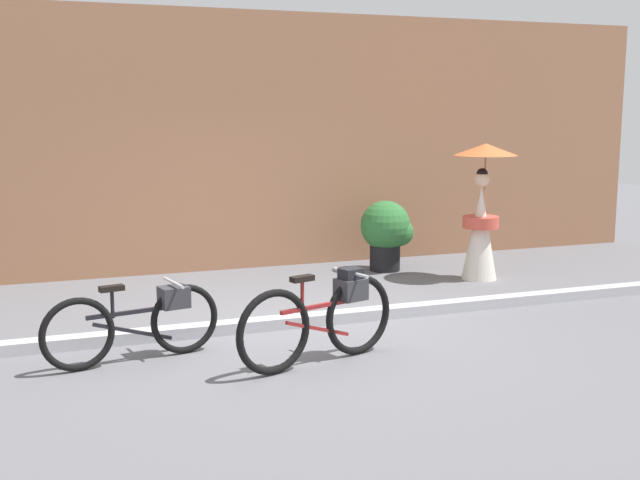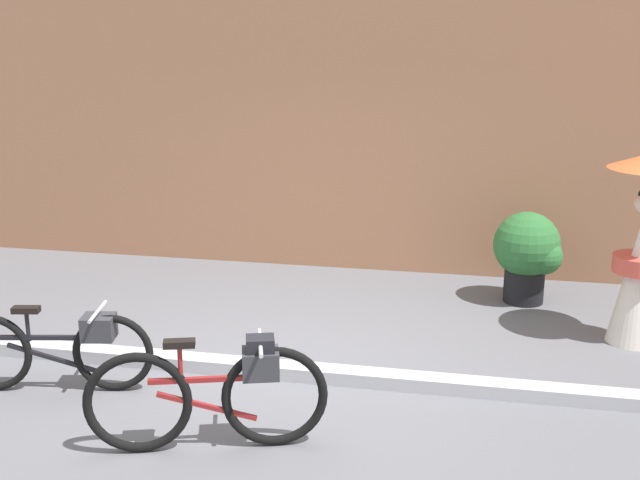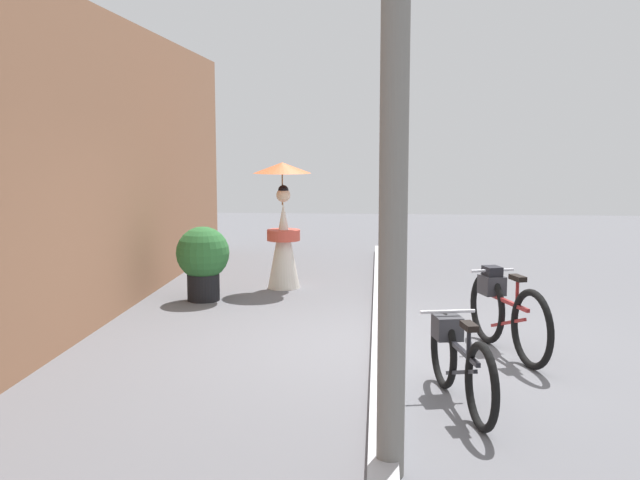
# 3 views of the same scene
# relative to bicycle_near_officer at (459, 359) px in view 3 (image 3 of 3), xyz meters

# --- Properties ---
(ground_plane) EXTENTS (30.00, 30.00, 0.00)m
(ground_plane) POSITION_rel_bicycle_near_officer_xyz_m (1.74, 0.62, -0.38)
(ground_plane) COLOR slate
(building_wall) EXTENTS (14.00, 0.40, 3.71)m
(building_wall) POSITION_rel_bicycle_near_officer_xyz_m (1.74, 4.09, 1.47)
(building_wall) COLOR #9E6B4C
(building_wall) RESTS_ON ground_plane
(sidewalk_curb) EXTENTS (14.00, 0.20, 0.12)m
(sidewalk_curb) POSITION_rel_bicycle_near_officer_xyz_m (1.74, 0.62, -0.32)
(sidewalk_curb) COLOR #B2B2B7
(sidewalk_curb) RESTS_ON ground_plane
(bicycle_near_officer) EXTENTS (1.67, 0.51, 0.74)m
(bicycle_near_officer) POSITION_rel_bicycle_near_officer_xyz_m (0.00, 0.00, 0.00)
(bicycle_near_officer) COLOR black
(bicycle_near_officer) RESTS_ON ground_plane
(bicycle_far_side) EXTENTS (1.68, 0.64, 0.85)m
(bicycle_far_side) POSITION_rel_bicycle_near_officer_xyz_m (1.58, -0.63, 0.06)
(bicycle_far_side) COLOR black
(bicycle_far_side) RESTS_ON ground_plane
(person_with_parasol) EXTENTS (0.86, 0.86, 1.86)m
(person_with_parasol) POSITION_rel_bicycle_near_officer_xyz_m (4.89, 2.07, 0.58)
(person_with_parasol) COLOR silver
(person_with_parasol) RESTS_ON ground_plane
(potted_plant_by_door) EXTENTS (0.74, 0.72, 1.02)m
(potted_plant_by_door) POSITION_rel_bicycle_near_officer_xyz_m (3.92, 3.03, 0.20)
(potted_plant_by_door) COLOR black
(potted_plant_by_door) RESTS_ON ground_plane
(utility_pole) EXTENTS (0.18, 0.18, 4.80)m
(utility_pole) POSITION_rel_bicycle_near_officer_xyz_m (-1.38, 0.58, 2.02)
(utility_pole) COLOR slate
(utility_pole) RESTS_ON ground_plane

